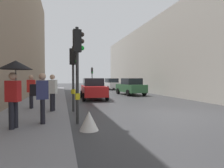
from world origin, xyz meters
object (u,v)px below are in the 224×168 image
traffic_light_far_median (92,74)px  traffic_light_near_right (74,67)px  pedestrian_with_grey_backpack (41,95)px  car_red_sedan (93,89)px  car_white_compact (111,84)px  pedestrian_in_red_jacket (31,90)px  traffic_light_near_left (78,57)px  car_green_estate (131,87)px  pedestrian_with_black_backpack (52,90)px  warning_sign_triangle (89,121)px  pedestrian_with_umbrella (15,75)px

traffic_light_far_median → traffic_light_near_right: 17.50m
traffic_light_near_right → pedestrian_with_grey_backpack: traffic_light_near_right is taller
traffic_light_far_median → car_red_sedan: 11.75m
traffic_light_far_median → car_white_compact: bearing=19.4°
traffic_light_far_median → pedestrian_in_red_jacket: size_ratio=1.93×
car_white_compact → traffic_light_near_left: bearing=-108.3°
traffic_light_near_right → car_green_estate: size_ratio=0.79×
pedestrian_with_black_backpack → car_white_compact: bearing=66.9°
traffic_light_near_left → car_red_sedan: 8.66m
traffic_light_far_median → warning_sign_triangle: (-3.40, -20.85, -2.04)m
traffic_light_near_right → pedestrian_with_umbrella: bearing=-119.8°
traffic_light_near_right → pedestrian_with_grey_backpack: (-1.29, -3.00, -1.18)m
traffic_light_far_median → pedestrian_with_grey_backpack: 20.74m
pedestrian_with_black_backpack → pedestrian_in_red_jacket: (-1.09, 1.13, -0.03)m
traffic_light_near_right → pedestrian_with_black_backpack: bearing=-156.6°
car_white_compact → pedestrian_with_umbrella: 23.52m
car_green_estate → traffic_light_near_left: bearing=-120.0°
car_green_estate → pedestrian_in_red_jacket: bearing=-137.7°
traffic_light_far_median → traffic_light_near_right: (-3.67, -17.11, -0.01)m
traffic_light_near_right → pedestrian_with_umbrella: (-2.00, -3.50, -0.51)m
traffic_light_near_right → warning_sign_triangle: 4.26m
traffic_light_near_left → warning_sign_triangle: 2.47m
pedestrian_in_red_jacket → pedestrian_with_grey_backpack: bearing=-76.5°
pedestrian_with_grey_backpack → car_red_sedan: bearing=69.2°
car_white_compact → car_red_sedan: (-4.95, -12.67, 0.00)m
car_red_sedan → pedestrian_with_umbrella: pedestrian_with_umbrella is taller
traffic_light_far_median → pedestrian_with_grey_backpack: traffic_light_far_median is taller
car_green_estate → car_red_sedan: 5.37m
traffic_light_near_left → pedestrian_with_grey_backpack: 1.92m
pedestrian_with_umbrella → traffic_light_far_median: bearing=74.6°
traffic_light_far_median → pedestrian_with_umbrella: size_ratio=1.60×
traffic_light_far_median → traffic_light_near_right: bearing=-102.1°
car_white_compact → pedestrian_with_grey_backpack: size_ratio=2.43×
car_green_estate → traffic_light_near_right: bearing=-127.2°
traffic_light_near_right → car_red_sedan: traffic_light_near_right is taller
pedestrian_with_umbrella → pedestrian_with_grey_backpack: pedestrian_with_umbrella is taller
traffic_light_near_left → car_red_sedan: (1.96, 8.27, -1.67)m
pedestrian_with_grey_backpack → car_green_estate: bearing=56.0°
pedestrian_with_grey_backpack → traffic_light_near_left: bearing=13.1°
traffic_light_near_left → traffic_light_far_median: size_ratio=1.08×
traffic_light_near_left → pedestrian_with_umbrella: (-2.01, -0.80, -0.70)m
pedestrian_with_black_backpack → car_red_sedan: bearing=63.3°
pedestrian_in_red_jacket → warning_sign_triangle: (2.45, -4.40, -0.81)m
pedestrian_with_umbrella → pedestrian_with_grey_backpack: (0.71, 0.50, -0.68)m
pedestrian_with_umbrella → warning_sign_triangle: bearing=-6.1°
traffic_light_near_left → pedestrian_with_umbrella: size_ratio=1.72×
pedestrian_with_black_backpack → warning_sign_triangle: pedestrian_with_black_backpack is taller
traffic_light_near_right → car_red_sedan: (1.96, 5.58, -1.47)m
traffic_light_near_right → pedestrian_in_red_jacket: size_ratio=1.92×
traffic_light_near_left → pedestrian_with_black_backpack: (-1.09, 2.22, -1.38)m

